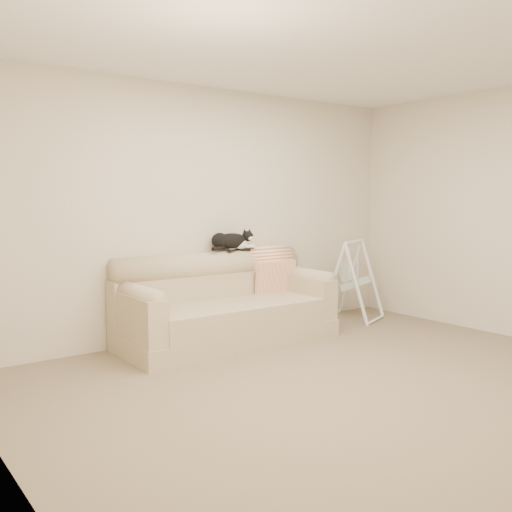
{
  "coord_description": "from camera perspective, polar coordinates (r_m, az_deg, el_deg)",
  "views": [
    {
      "loc": [
        -3.17,
        -3.16,
        1.48
      ],
      "look_at": [
        0.1,
        1.27,
        0.9
      ],
      "focal_mm": 40.0,
      "sensor_mm": 36.0,
      "label": 1
    }
  ],
  "objects": [
    {
      "name": "throw_blanket",
      "position": [
        6.36,
        1.19,
        -0.78
      ],
      "size": [
        0.52,
        0.38,
        0.58
      ],
      "color": "#D75B3C",
      "rests_on": "sofa"
    },
    {
      "name": "sofa",
      "position": [
        5.81,
        -3.22,
        -5.17
      ],
      "size": [
        2.2,
        0.93,
        0.9
      ],
      "color": "tan",
      "rests_on": "ground"
    },
    {
      "name": "remote_a",
      "position": [
        6.05,
        -2.36,
        0.63
      ],
      "size": [
        0.18,
        0.13,
        0.03
      ],
      "color": "black",
      "rests_on": "sofa"
    },
    {
      "name": "ground_plane",
      "position": [
        4.72,
        8.43,
        -12.31
      ],
      "size": [
        5.0,
        5.0,
        0.0
      ],
      "primitive_type": "plane",
      "color": "#6B5E4A",
      "rests_on": "ground"
    },
    {
      "name": "room_shell",
      "position": [
        4.48,
        8.73,
        6.59
      ],
      "size": [
        5.04,
        4.04,
        2.6
      ],
      "color": "beige",
      "rests_on": "ground"
    },
    {
      "name": "remote_b",
      "position": [
        6.15,
        -1.03,
        0.7
      ],
      "size": [
        0.17,
        0.06,
        0.02
      ],
      "color": "black",
      "rests_on": "sofa"
    },
    {
      "name": "baby_swing",
      "position": [
        6.95,
        9.63,
        -2.35
      ],
      "size": [
        0.77,
        0.79,
        0.96
      ],
      "color": "white",
      "rests_on": "ground"
    },
    {
      "name": "tuxedo_cat",
      "position": [
        6.07,
        -2.49,
        1.53
      ],
      "size": [
        0.56,
        0.21,
        0.22
      ],
      "color": "black",
      "rests_on": "sofa"
    }
  ]
}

